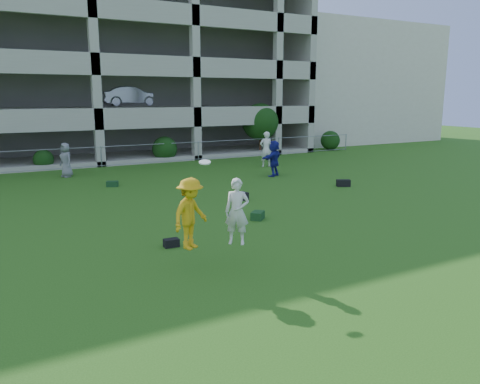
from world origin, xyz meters
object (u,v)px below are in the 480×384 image
bystander_e (266,149)px  crate_d (243,196)px  bystander_c (66,160)px  bystander_d (274,158)px  parking_garage (69,67)px  frisbee_contest (202,213)px  stucco_building (325,85)px

bystander_e → crate_d: bystander_e is taller
bystander_c → bystander_d: bearing=42.0°
crate_d → parking_garage: parking_garage is taller
bystander_d → frisbee_contest: bearing=19.1°
stucco_building → bystander_d: stucco_building is taller
bystander_c → frisbee_contest: 14.80m
stucco_building → parking_garage: size_ratio=0.53×
stucco_building → parking_garage: (-23.01, -0.30, 1.01)m
frisbee_contest → crate_d: bearing=53.8°
bystander_d → stucco_building: bearing=-165.6°
bystander_c → bystander_e: bystander_e is taller
crate_d → frisbee_contest: size_ratio=0.17×
frisbee_contest → stucco_building: bearing=47.2°
crate_d → parking_garage: 21.16m
stucco_building → bystander_c: size_ratio=9.38×
stucco_building → bystander_d: size_ratio=8.88×
bystander_d → crate_d: bearing=14.5°
bystander_d → frisbee_contest: size_ratio=0.87×
stucco_building → bystander_e: (-14.70, -13.36, -4.00)m
bystander_c → parking_garage: (2.26, 11.28, 5.16)m
bystander_c → bystander_d: bystander_d is taller
bystander_d → parking_garage: 18.18m
bystander_d → parking_garage: parking_garage is taller
crate_d → frisbee_contest: 7.44m
stucco_building → bystander_c: 28.10m
bystander_c → bystander_e: bearing=59.4°
crate_d → parking_garage: bearing=98.3°
stucco_building → bystander_c: bearing=-155.4°
stucco_building → crate_d: size_ratio=45.71×
crate_d → bystander_e: bearing=52.6°
stucco_building → frisbee_contest: (-24.42, -26.35, -3.68)m
bystander_e → bystander_d: bearing=79.6°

